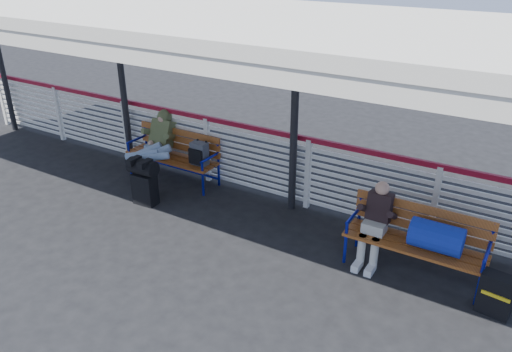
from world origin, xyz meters
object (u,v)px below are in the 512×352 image
Objects in this scene: suitcase_side at (496,295)px; bench_right at (428,236)px; bench_left at (181,151)px; luggage_stack at (144,180)px; companion_person at (375,223)px; traveler_man at (153,148)px.

bench_right is at bearing 169.38° from suitcase_side.
suitcase_side is (5.45, -0.94, -0.31)m from bench_left.
companion_person reaches higher than luggage_stack.
bench_left reaches higher than suitcase_side.
bench_left is 3.90m from companion_person.
traveler_man reaches higher than companion_person.
bench_right is (4.54, -0.64, 0.03)m from bench_left.
companion_person is at bearing 176.99° from suitcase_side.
traveler_man is at bearing 176.73° from bench_right.
suitcase_side is (1.60, -0.30, -0.33)m from companion_person.
luggage_stack reaches higher than suitcase_side.
traveler_man is (-0.35, 0.65, 0.26)m from luggage_stack.
suitcase_side is at bearing -9.78° from bench_left.
companion_person reaches higher than bench_right.
luggage_stack is 0.45× the size of bench_left.
traveler_man is at bearing 115.49° from luggage_stack.
traveler_man reaches higher than bench_right.
bench_left is (-0.05, 1.02, 0.14)m from luggage_stack.
companion_person is (-0.69, 0.00, -0.02)m from bench_right.
companion_person is at bearing 3.00° from luggage_stack.
companion_person is at bearing 179.94° from bench_right.
luggage_stack is 1.53× the size of suitcase_side.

